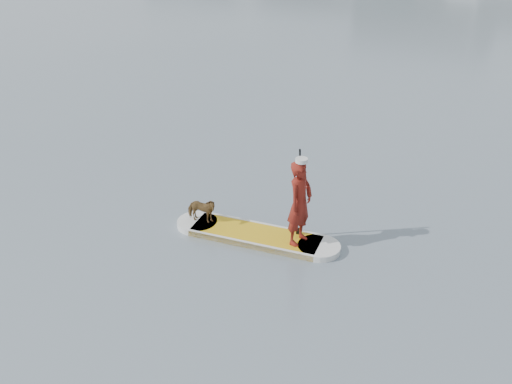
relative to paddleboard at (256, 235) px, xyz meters
The scene contains 6 objects.
ground 3.20m from the paddleboard, 166.64° to the right, with size 140.00×140.00×0.00m, color slate.
paddleboard is the anchor object (origin of this frame).
paddler 1.22m from the paddleboard, 11.60° to the left, with size 0.59×0.39×1.63m, color maroon.
white_cap 1.92m from the paddleboard, 11.60° to the left, with size 0.22×0.22×0.07m, color silver.
dog 1.19m from the paddleboard, 168.40° to the right, with size 0.28×0.62×0.53m, color brown.
paddle 1.10m from the paddleboard, 28.10° to the left, with size 0.10×0.30×2.00m.
Camera 1 is at (8.07, -7.09, 5.93)m, focal length 40.00 mm.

